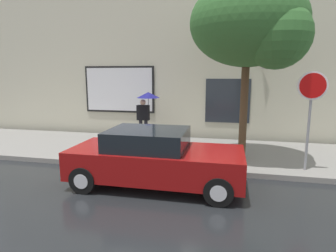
{
  "coord_description": "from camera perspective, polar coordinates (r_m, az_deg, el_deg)",
  "views": [
    {
      "loc": [
        1.92,
        -6.53,
        2.75
      ],
      "look_at": [
        0.11,
        1.8,
        1.2
      ],
      "focal_mm": 30.09,
      "sensor_mm": 36.0,
      "label": 1
    }
  ],
  "objects": [
    {
      "name": "ground_plane",
      "position": [
        7.34,
        -3.89,
        -11.71
      ],
      "size": [
        60.0,
        60.0,
        0.0
      ],
      "primitive_type": "plane",
      "color": "black"
    },
    {
      "name": "fire_hydrant",
      "position": [
        9.03,
        1.56,
        -3.94
      ],
      "size": [
        0.3,
        0.44,
        0.78
      ],
      "color": "white",
      "rests_on": "sidewalk"
    },
    {
      "name": "building_facade",
      "position": [
        12.21,
        3.2,
        13.72
      ],
      "size": [
        20.0,
        0.67,
        7.0
      ],
      "color": "beige",
      "rests_on": "ground"
    },
    {
      "name": "parked_car",
      "position": [
        7.05,
        -2.73,
        -6.57
      ],
      "size": [
        4.24,
        1.85,
        1.43
      ],
      "color": "maroon",
      "rests_on": "ground"
    },
    {
      "name": "stop_sign",
      "position": [
        8.4,
        26.99,
        4.46
      ],
      "size": [
        0.76,
        0.1,
        2.7
      ],
      "color": "gray",
      "rests_on": "sidewalk"
    },
    {
      "name": "sidewalk",
      "position": [
        10.09,
        0.86,
        -5.08
      ],
      "size": [
        20.0,
        4.0,
        0.15
      ],
      "primitive_type": "cube",
      "color": "gray",
      "rests_on": "ground"
    },
    {
      "name": "street_tree",
      "position": [
        8.94,
        16.93,
        18.88
      ],
      "size": [
        3.4,
        2.89,
        5.37
      ],
      "color": "#4C3823",
      "rests_on": "sidewalk"
    },
    {
      "name": "pedestrian_with_umbrella",
      "position": [
        11.12,
        -4.41,
        4.61
      ],
      "size": [
        0.91,
        0.9,
        1.94
      ],
      "color": "black",
      "rests_on": "sidewalk"
    }
  ]
}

